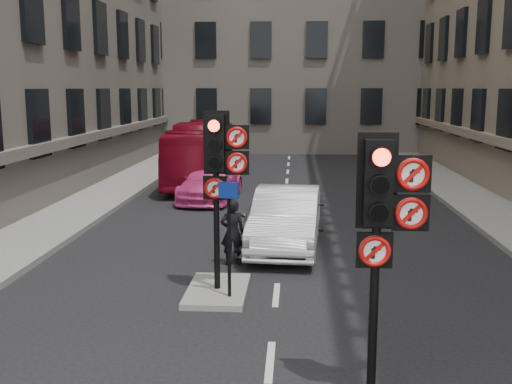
# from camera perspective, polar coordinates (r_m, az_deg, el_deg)

# --- Properties ---
(pavement_left) EXTENTS (3.00, 50.00, 0.16)m
(pavement_left) POSITION_cam_1_polar(r_m,az_deg,el_deg) (20.45, -18.01, -2.02)
(pavement_left) COLOR gray
(pavement_left) RESTS_ON ground
(centre_island) EXTENTS (1.20, 2.00, 0.12)m
(centre_island) POSITION_cam_1_polar(r_m,az_deg,el_deg) (12.36, -3.70, -9.36)
(centre_island) COLOR gray
(centre_island) RESTS_ON ground
(building_far) EXTENTS (30.00, 14.00, 20.00)m
(building_far) POSITION_cam_1_polar(r_m,az_deg,el_deg) (44.95, 3.42, 17.39)
(building_far) COLOR slate
(building_far) RESTS_ON ground
(signal_near) EXTENTS (0.91, 0.40, 3.58)m
(signal_near) POSITION_cam_1_polar(r_m,az_deg,el_deg) (7.80, 12.09, -1.80)
(signal_near) COLOR black
(signal_near) RESTS_ON ground
(signal_far) EXTENTS (0.91, 0.40, 3.58)m
(signal_far) POSITION_cam_1_polar(r_m,az_deg,el_deg) (11.74, -3.43, 2.88)
(signal_far) COLOR black
(signal_far) RESTS_ON centre_island
(car_silver) EXTENTS (1.95, 4.24, 1.41)m
(car_silver) POSITION_cam_1_polar(r_m,az_deg,el_deg) (15.85, 1.71, -2.61)
(car_silver) COLOR #919398
(car_silver) RESTS_ON ground
(car_white) EXTENTS (1.93, 4.79, 1.55)m
(car_white) POSITION_cam_1_polar(r_m,az_deg,el_deg) (15.61, 2.91, -2.54)
(car_white) COLOR silver
(car_white) RESTS_ON ground
(car_pink) EXTENTS (2.17, 4.68, 1.32)m
(car_pink) POSITION_cam_1_polar(r_m,az_deg,el_deg) (22.41, -4.31, 0.96)
(car_pink) COLOR #EC459A
(car_pink) RESTS_ON ground
(bus_red) EXTENTS (2.71, 9.59, 2.64)m
(bus_red) POSITION_cam_1_polar(r_m,az_deg,el_deg) (26.59, -5.19, 3.79)
(bus_red) COLOR maroon
(bus_red) RESTS_ON ground
(motorcycle) EXTENTS (0.77, 1.92, 1.12)m
(motorcycle) POSITION_cam_1_polar(r_m,az_deg,el_deg) (16.59, 5.64, -2.58)
(motorcycle) COLOR black
(motorcycle) RESTS_ON ground
(motorcyclist) EXTENTS (0.64, 0.49, 1.57)m
(motorcyclist) POSITION_cam_1_polar(r_m,az_deg,el_deg) (14.10, -2.26, -3.85)
(motorcyclist) COLOR black
(motorcyclist) RESTS_ON ground
(info_sign) EXTENTS (0.39, 0.16, 2.27)m
(info_sign) POSITION_cam_1_polar(r_m,az_deg,el_deg) (11.44, -2.60, -2.99)
(info_sign) COLOR black
(info_sign) RESTS_ON centre_island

